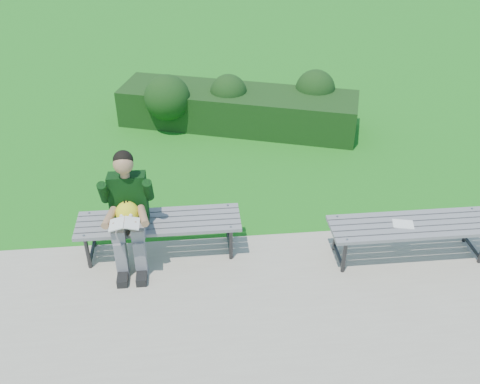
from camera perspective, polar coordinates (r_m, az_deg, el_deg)
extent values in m
plane|color=#1E751F|center=(6.41, 0.52, -4.86)|extent=(80.00, 80.00, 0.00)
cube|color=#AEA894|center=(5.15, 2.66, -16.81)|extent=(30.00, 3.50, 0.02)
cube|color=#193710|center=(8.86, -0.26, 8.88)|extent=(3.95, 2.09, 0.60)
sphere|color=#193710|center=(8.66, -7.77, 9.94)|extent=(0.92, 0.92, 0.73)
sphere|color=#193710|center=(8.77, -1.24, 10.55)|extent=(0.75, 0.75, 0.60)
sphere|color=#193710|center=(8.98, 8.02, 10.77)|extent=(0.82, 0.82, 0.65)
cube|color=gray|center=(5.80, -8.71, -4.35)|extent=(1.80, 0.08, 0.04)
cube|color=gray|center=(5.89, -8.68, -3.73)|extent=(1.80, 0.08, 0.04)
cube|color=gray|center=(5.97, -8.65, -3.14)|extent=(1.80, 0.09, 0.04)
cube|color=gray|center=(6.05, -8.63, -2.56)|extent=(1.80, 0.09, 0.04)
cube|color=gray|center=(6.14, -8.60, -1.99)|extent=(1.80, 0.09, 0.04)
cylinder|color=#2D2D30|center=(6.06, -15.94, -6.25)|extent=(0.04, 0.04, 0.41)
cylinder|color=#2D2D30|center=(6.36, -15.48, -4.09)|extent=(0.04, 0.04, 0.41)
cylinder|color=#2D2D30|center=(6.10, -15.96, -3.79)|extent=(0.04, 0.42, 0.04)
cylinder|color=#2D2D30|center=(6.30, -15.50, -6.18)|extent=(0.04, 0.42, 0.04)
cylinder|color=gray|center=(5.90, -16.33, -4.49)|extent=(0.02, 0.02, 0.01)
cylinder|color=gray|center=(6.23, -15.79, -2.17)|extent=(0.02, 0.02, 0.01)
cylinder|color=#2D2D30|center=(5.95, -0.99, -5.56)|extent=(0.04, 0.04, 0.41)
cylinder|color=#2D2D30|center=(6.25, -1.28, -3.39)|extent=(0.04, 0.04, 0.41)
cylinder|color=#2D2D30|center=(5.99, -1.16, -3.07)|extent=(0.04, 0.42, 0.04)
cylinder|color=#2D2D30|center=(6.19, -1.12, -5.51)|extent=(0.04, 0.42, 0.04)
cylinder|color=gray|center=(5.78, -1.00, -3.75)|extent=(0.02, 0.02, 0.01)
cylinder|color=gray|center=(6.12, -1.32, -1.42)|extent=(0.02, 0.02, 0.01)
cube|color=gray|center=(5.99, 18.54, -4.56)|extent=(1.80, 0.08, 0.04)
cube|color=gray|center=(6.07, 18.18, -3.97)|extent=(1.80, 0.08, 0.04)
cube|color=gray|center=(6.14, 17.84, -3.39)|extent=(1.80, 0.08, 0.04)
cube|color=gray|center=(6.22, 17.51, -2.83)|extent=(1.80, 0.08, 0.04)
cube|color=gray|center=(6.29, 17.18, -2.28)|extent=(1.80, 0.08, 0.04)
cylinder|color=#2D2D30|center=(5.89, 11.05, -6.80)|extent=(0.04, 0.04, 0.41)
cylinder|color=#2D2D30|center=(6.17, 10.15, -4.55)|extent=(0.04, 0.04, 0.41)
cylinder|color=#2D2D30|center=(5.92, 10.77, -4.27)|extent=(0.04, 0.42, 0.04)
cylinder|color=#2D2D30|center=(6.12, 10.45, -6.71)|extent=(0.04, 0.42, 0.04)
cylinder|color=gray|center=(5.72, 11.36, -5.00)|extent=(0.02, 0.02, 0.01)
cylinder|color=gray|center=(6.04, 10.34, -2.58)|extent=(0.02, 0.02, 0.01)
cylinder|color=#2D2D30|center=(6.73, 23.10, -3.46)|extent=(0.04, 0.04, 0.41)
cylinder|color=#2D2D30|center=(6.50, 24.14, -3.15)|extent=(0.04, 0.42, 0.04)
cylinder|color=#2D2D30|center=(6.68, 23.51, -5.42)|extent=(0.04, 0.42, 0.04)
cylinder|color=gray|center=(6.61, 23.50, -1.63)|extent=(0.02, 0.02, 0.01)
cube|color=gray|center=(5.83, -12.69, -3.58)|extent=(0.14, 0.42, 0.13)
cube|color=gray|center=(5.81, -10.74, -3.49)|extent=(0.14, 0.42, 0.13)
cube|color=gray|center=(5.87, -12.51, -6.90)|extent=(0.12, 0.13, 0.45)
cube|color=gray|center=(5.84, -10.55, -6.82)|extent=(0.12, 0.13, 0.45)
cube|color=black|center=(5.91, -12.38, -8.86)|extent=(0.11, 0.26, 0.09)
cube|color=black|center=(5.89, -10.43, -8.79)|extent=(0.11, 0.26, 0.09)
cube|color=black|center=(5.86, -11.81, -0.69)|extent=(0.40, 0.30, 0.59)
cylinder|color=#A57754|center=(5.68, -12.19, 1.88)|extent=(0.10, 0.10, 0.08)
sphere|color=#A57754|center=(5.59, -12.36, 2.92)|extent=(0.21, 0.21, 0.21)
sphere|color=black|center=(5.60, -12.37, 3.33)|extent=(0.21, 0.21, 0.21)
cylinder|color=black|center=(5.73, -14.34, -0.03)|extent=(0.10, 0.21, 0.30)
cylinder|color=black|center=(5.67, -9.76, 0.22)|extent=(0.10, 0.21, 0.30)
cylinder|color=#A57754|center=(5.63, -13.76, -2.67)|extent=(0.14, 0.31, 0.08)
cylinder|color=#A57754|center=(5.59, -10.31, -2.50)|extent=(0.14, 0.31, 0.08)
sphere|color=#A57754|center=(5.49, -13.21, -3.61)|extent=(0.09, 0.09, 0.09)
sphere|color=#A57754|center=(5.46, -11.13, -3.51)|extent=(0.09, 0.09, 0.09)
sphere|color=#CCD70E|center=(5.70, -11.94, -2.16)|extent=(0.24, 0.24, 0.24)
cone|color=#FF5617|center=(5.61, -12.02, -2.89)|extent=(0.07, 0.07, 0.07)
cone|color=black|center=(5.63, -12.23, -1.04)|extent=(0.03, 0.04, 0.08)
cone|color=black|center=(5.64, -11.92, -1.00)|extent=(0.03, 0.04, 0.06)
sphere|color=white|center=(5.61, -12.51, -2.52)|extent=(0.04, 0.04, 0.04)
sphere|color=white|center=(5.59, -11.60, -2.47)|extent=(0.04, 0.04, 0.04)
cube|color=white|center=(5.44, -13.03, -3.34)|extent=(0.15, 0.20, 0.05)
cube|color=white|center=(5.42, -11.46, -3.27)|extent=(0.15, 0.20, 0.05)
cube|color=white|center=(6.09, 17.01, -3.29)|extent=(0.25, 0.21, 0.01)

